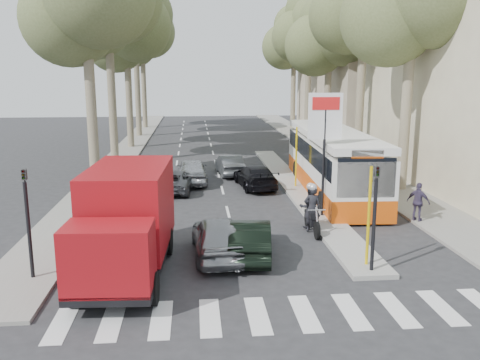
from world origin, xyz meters
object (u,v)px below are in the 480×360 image
Objects in this scene: silver_hatchback at (218,236)px; dark_hatchback at (250,238)px; city_bus at (332,160)px; red_truck at (127,220)px; motorcycle at (311,209)px.

dark_hatchback is at bearing 172.53° from silver_hatchback.
silver_hatchback is at bearing 2.16° from dark_hatchback.
red_truck is at bearing -129.51° from city_bus.
dark_hatchback is 0.31× the size of city_bus.
silver_hatchback is at bearing -122.82° from city_bus.
red_truck is at bearing 20.74° from silver_hatchback.
red_truck is (-2.99, -1.30, 1.09)m from silver_hatchback.
dark_hatchback is 11.00m from city_bus.
silver_hatchback reaches higher than dark_hatchback.
red_truck is at bearing 23.10° from dark_hatchback.
red_truck is at bearing -150.80° from motorcycle.
silver_hatchback is 0.33× the size of city_bus.
red_truck is 14.38m from city_bus.
dark_hatchback is at bearing -117.62° from city_bus.
red_truck is 8.04m from motorcycle.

